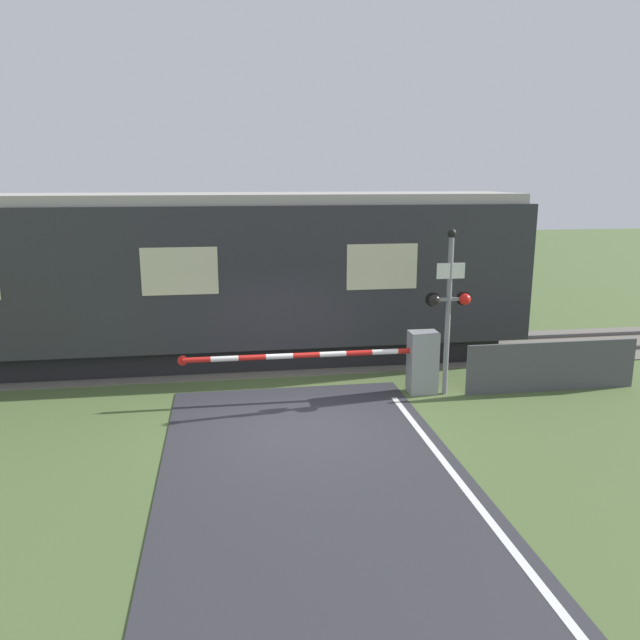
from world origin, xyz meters
The scene contains 6 objects.
ground_plane centered at (0.00, 0.00, 0.00)m, with size 80.00×80.00×0.00m, color #4C6033.
track_bed centered at (0.00, 4.38, 0.02)m, with size 36.00×3.20×0.13m.
train centered at (-2.26, 4.38, 2.13)m, with size 16.80×2.74×4.17m.
crossing_barrier centered at (2.49, 1.31, 0.72)m, with size 5.44×0.44×1.35m.
signal_post centered at (3.32, 1.14, 2.01)m, with size 0.97×0.26×3.53m.
roadside_fence centered at (5.66, 0.97, 0.55)m, with size 3.87×0.06×1.10m.
Camera 1 is at (-1.28, -11.01, 4.57)m, focal length 35.00 mm.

